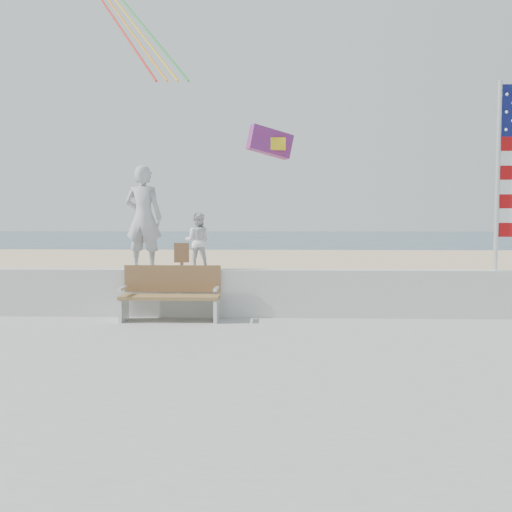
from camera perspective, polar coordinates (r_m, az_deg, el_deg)
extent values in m
plane|color=#2B4556|center=(8.50, -1.81, -9.88)|extent=(220.00, 220.00, 0.00)
cube|color=beige|center=(17.37, 0.19, -2.84)|extent=(90.00, 40.00, 0.08)
cube|color=#A6A5A0|center=(4.67, -5.32, -19.75)|extent=(50.00, 12.40, 0.10)
cube|color=silver|center=(10.36, -1.07, -3.91)|extent=(30.00, 0.35, 0.90)
imported|color=#A8A7AE|center=(10.56, -11.76, 3.97)|extent=(0.78, 0.57, 1.97)
imported|color=silver|center=(10.36, -6.15, 1.56)|extent=(0.55, 0.44, 1.08)
cube|color=olive|center=(9.98, -9.05, -4.29)|extent=(1.80, 0.50, 0.06)
cube|color=brown|center=(10.21, -8.78, -2.36)|extent=(1.80, 0.05, 0.50)
cube|color=silver|center=(10.21, -13.74, -5.53)|extent=(0.06, 0.50, 0.40)
cube|color=silver|center=(10.11, -13.85, -3.34)|extent=(0.06, 0.45, 0.05)
cube|color=silver|center=(9.89, -4.18, -5.73)|extent=(0.06, 0.50, 0.40)
cube|color=white|center=(9.78, -4.22, -3.47)|extent=(0.06, 0.45, 0.05)
cylinder|color=silver|center=(11.08, 24.10, 7.67)|extent=(0.08, 0.08, 3.50)
cube|color=#9E0A0C|center=(11.14, 25.11, 2.51)|extent=(0.44, 0.02, 0.26)
cube|color=white|center=(11.14, 25.15, 3.87)|extent=(0.44, 0.02, 0.26)
cube|color=#9E0A0C|center=(11.15, 25.18, 5.23)|extent=(0.44, 0.02, 0.26)
cube|color=white|center=(11.16, 25.22, 6.58)|extent=(0.44, 0.02, 0.26)
cube|color=#9E0A0C|center=(11.18, 25.26, 7.94)|extent=(0.44, 0.02, 0.26)
cube|color=white|center=(11.20, 25.29, 9.28)|extent=(0.44, 0.02, 0.26)
cube|color=#9E0A0C|center=(11.23, 25.33, 10.62)|extent=(0.44, 0.02, 0.26)
sphere|color=white|center=(11.21, 24.82, 11.98)|extent=(0.06, 0.06, 0.06)
sphere|color=white|center=(11.26, 24.86, 13.59)|extent=(0.06, 0.06, 0.06)
sphere|color=white|center=(11.33, 24.91, 15.18)|extent=(0.06, 0.06, 0.06)
cube|color=red|center=(11.66, 1.48, 11.89)|extent=(1.02, 0.64, 0.69)
cube|color=yellow|center=(11.65, 2.23, 11.65)|extent=(0.36, 0.27, 0.26)
cylinder|color=red|center=(16.32, -13.98, 22.14)|extent=(2.53, 2.75, 3.51)
cylinder|color=orange|center=(16.27, -13.16, 22.22)|extent=(2.61, 2.75, 3.51)
cylinder|color=gold|center=(16.21, -12.33, 22.29)|extent=(2.70, 2.75, 3.51)
cylinder|color=#189433|center=(16.16, -11.49, 22.36)|extent=(2.78, 2.75, 3.51)
cylinder|color=brown|center=(11.72, -7.80, -2.82)|extent=(0.07, 0.07, 1.20)
cube|color=brown|center=(11.64, -7.85, 0.35)|extent=(0.32, 0.03, 0.42)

